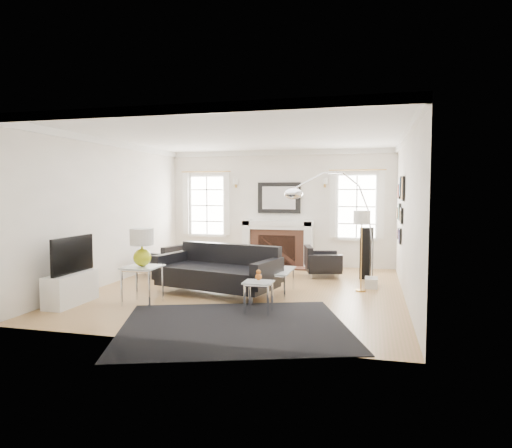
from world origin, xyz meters
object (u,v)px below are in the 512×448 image
(armchair_right, at_px, (321,263))
(coffee_table, at_px, (265,271))
(fireplace, at_px, (278,244))
(gourd_lamp, at_px, (142,245))
(arc_floor_lamp, at_px, (335,225))
(sofa, at_px, (220,272))
(armchair_left, at_px, (165,261))

(armchair_right, height_order, coffee_table, armchair_right)
(fireplace, bearing_deg, gourd_lamp, -107.89)
(gourd_lamp, relative_size, arc_floor_lamp, 0.27)
(sofa, height_order, arc_floor_lamp, arc_floor_lamp)
(fireplace, xyz_separation_m, gourd_lamp, (-1.35, -4.19, 0.41))
(sofa, bearing_deg, gourd_lamp, -132.45)
(fireplace, relative_size, arc_floor_lamp, 0.76)
(sofa, bearing_deg, armchair_right, 52.45)
(fireplace, distance_m, sofa, 3.18)
(coffee_table, distance_m, gourd_lamp, 2.20)
(sofa, xyz_separation_m, armchair_left, (-1.74, 1.45, -0.09))
(sofa, relative_size, armchair_right, 2.47)
(armchair_left, bearing_deg, fireplace, 38.34)
(arc_floor_lamp, bearing_deg, sofa, -162.99)
(fireplace, height_order, coffee_table, fireplace)
(sofa, distance_m, gourd_lamp, 1.51)
(arc_floor_lamp, bearing_deg, fireplace, 121.24)
(armchair_left, relative_size, arc_floor_lamp, 0.43)
(armchair_right, bearing_deg, gourd_lamp, -129.28)
(fireplace, bearing_deg, arc_floor_lamp, -58.76)
(armchair_left, bearing_deg, sofa, -39.82)
(fireplace, relative_size, armchair_right, 1.81)
(sofa, distance_m, armchair_right, 2.57)
(sofa, bearing_deg, arc_floor_lamp, 17.01)
(arc_floor_lamp, bearing_deg, armchair_right, 105.31)
(coffee_table, bearing_deg, sofa, -164.51)
(armchair_left, distance_m, coffee_table, 2.81)
(arc_floor_lamp, bearing_deg, armchair_left, 166.98)
(fireplace, bearing_deg, coffee_table, -82.84)
(fireplace, xyz_separation_m, arc_floor_lamp, (1.55, -2.55, 0.66))
(fireplace, height_order, gourd_lamp, gourd_lamp)
(coffee_table, bearing_deg, armchair_left, 153.81)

